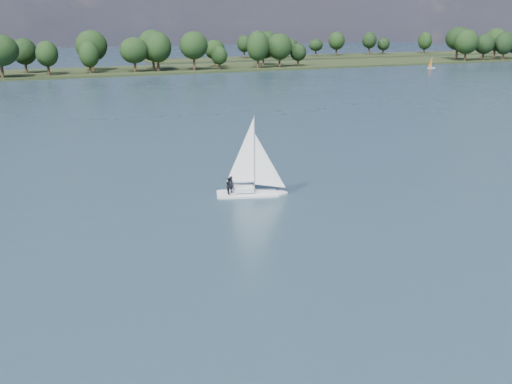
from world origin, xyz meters
TOP-DOWN VIEW (x-y plane):
  - ground at (0.00, 100.00)m, footprint 700.00×700.00m
  - far_shore at (0.00, 212.00)m, footprint 660.00×40.00m
  - far_shore_back at (160.00, 260.00)m, footprint 220.00×30.00m
  - sailboat at (3.83, 43.17)m, footprint 7.31×4.17m
  - dinghy_orange at (147.56, 175.47)m, footprint 3.16×1.34m
  - treeline at (1.74, 208.15)m, footprint 562.73×74.59m

SIDE VIEW (x-z plane):
  - ground at x=0.00m, z-range 0.00..0.00m
  - far_shore at x=0.00m, z-range -0.75..0.75m
  - far_shore_back at x=160.00m, z-range -0.70..0.70m
  - dinghy_orange at x=147.56m, z-range -1.31..3.67m
  - sailboat at x=3.83m, z-range -2.05..7.24m
  - treeline at x=1.74m, z-range -1.01..17.44m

